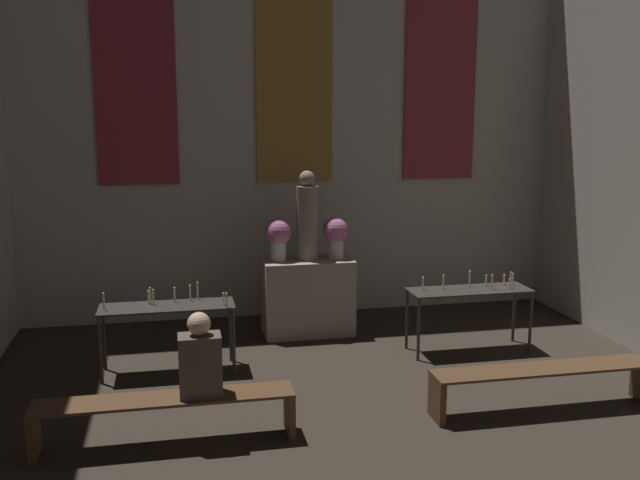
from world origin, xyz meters
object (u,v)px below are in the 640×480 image
object	(u,v)px
candle_rack_right	(470,296)
flower_vase_right	(336,234)
flower_vase_left	(278,236)
pew_back_right	(544,378)
person_seated	(200,359)
altar	(307,296)
candle_rack_left	(167,313)
pew_back_left	(165,409)
statue	(307,219)

from	to	relation	value
candle_rack_right	flower_vase_right	bearing A→B (deg)	142.42
candle_rack_right	flower_vase_left	bearing A→B (deg)	153.37
flower_vase_left	pew_back_right	size ratio (longest dim) A/B	0.24
flower_vase_left	person_seated	xyz separation A→B (m)	(-1.09, -2.81, -0.53)
altar	person_seated	world-z (taller)	person_seated
altar	flower_vase_left	xyz separation A→B (m)	(-0.37, 0.00, 0.80)
altar	flower_vase_right	distance (m)	0.88
candle_rack_left	person_seated	distance (m)	1.77
altar	person_seated	distance (m)	3.18
flower_vase_left	flower_vase_right	xyz separation A→B (m)	(0.74, 0.00, 0.00)
pew_back_left	pew_back_right	size ratio (longest dim) A/B	1.00
statue	candle_rack_right	xyz separation A→B (m)	(1.75, -1.06, -0.82)
statue	pew_back_right	world-z (taller)	statue
statue	flower_vase_right	xyz separation A→B (m)	(0.37, 0.00, -0.20)
altar	statue	xyz separation A→B (m)	(0.00, 0.00, 1.00)
candle_rack_left	person_seated	world-z (taller)	person_seated
statue	candle_rack_left	distance (m)	2.19
person_seated	altar	bearing A→B (deg)	62.62
pew_back_left	flower_vase_right	bearing A→B (deg)	52.86
altar	flower_vase_right	size ratio (longest dim) A/B	2.14
statue	pew_back_left	bearing A→B (deg)	-122.06
flower_vase_right	candle_rack_left	size ratio (longest dim) A/B	0.37
flower_vase_left	candle_rack_left	size ratio (longest dim) A/B	0.37
statue	pew_back_left	distance (m)	3.51
flower_vase_left	pew_back_left	distance (m)	3.28
altar	pew_back_left	bearing A→B (deg)	-122.06
flower_vase_right	flower_vase_left	bearing A→B (deg)	180.00
candle_rack_left	altar	bearing A→B (deg)	31.39
candle_rack_left	flower_vase_left	bearing A→B (deg)	37.75
candle_rack_left	person_seated	xyz separation A→B (m)	(0.28, -1.75, 0.08)
statue	pew_back_left	size ratio (longest dim) A/B	0.51
flower_vase_left	flower_vase_right	size ratio (longest dim) A/B	1.00
candle_rack_right	person_seated	bearing A→B (deg)	-151.35
flower_vase_right	candle_rack_right	xyz separation A→B (m)	(1.38, -1.06, -0.61)
statue	flower_vase_left	xyz separation A→B (m)	(-0.37, 0.00, -0.20)
pew_back_right	flower_vase_right	bearing A→B (deg)	116.34
flower_vase_left	candle_rack_right	bearing A→B (deg)	-26.63
flower_vase_left	person_seated	distance (m)	3.06
pew_back_right	flower_vase_left	bearing A→B (deg)	127.14
flower_vase_right	candle_rack_left	world-z (taller)	flower_vase_right
statue	flower_vase_right	world-z (taller)	statue
pew_back_right	candle_rack_left	bearing A→B (deg)	153.42
flower_vase_right	candle_rack_right	world-z (taller)	flower_vase_right
person_seated	flower_vase_right	bearing A→B (deg)	57.02
pew_back_left	candle_rack_right	bearing A→B (deg)	26.52
statue	flower_vase_left	bearing A→B (deg)	180.00
altar	statue	distance (m)	1.00
flower_vase_right	candle_rack_left	distance (m)	2.44
candle_rack_left	flower_vase_right	bearing A→B (deg)	26.72
altar	person_seated	size ratio (longest dim) A/B	1.55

